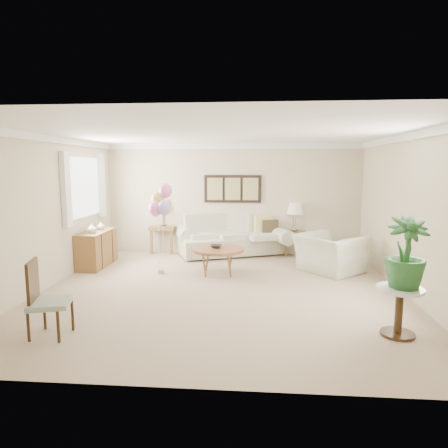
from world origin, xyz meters
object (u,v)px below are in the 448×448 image
object	(u,v)px
armchair	(329,253)
accent_chair	(44,297)
coffee_table	(218,250)
balloon_cluster	(161,202)
sofa	(232,238)

from	to	relation	value
armchair	accent_chair	xyz separation A→B (m)	(-4.00, -3.37, 0.12)
coffee_table	accent_chair	distance (m)	3.55
armchair	balloon_cluster	distance (m)	3.44
sofa	accent_chair	bearing A→B (deg)	-112.31
balloon_cluster	coffee_table	bearing A→B (deg)	3.81
coffee_table	balloon_cluster	xyz separation A→B (m)	(-1.09, -0.07, 0.93)
accent_chair	armchair	bearing A→B (deg)	40.05
accent_chair	balloon_cluster	size ratio (longest dim) A/B	0.54
coffee_table	balloon_cluster	size ratio (longest dim) A/B	0.57
coffee_table	balloon_cluster	distance (m)	1.43
armchair	balloon_cluster	size ratio (longest dim) A/B	0.65
sofa	balloon_cluster	distance (m)	2.46
sofa	accent_chair	size ratio (longest dim) A/B	3.12
coffee_table	armchair	xyz separation A→B (m)	(2.17, 0.33, -0.10)
coffee_table	armchair	world-z (taller)	armchair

